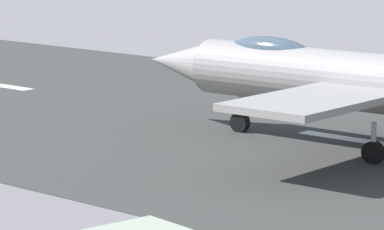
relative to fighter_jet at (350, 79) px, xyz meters
The scene contains 3 objects.
fighter_jet is the anchor object (origin of this frame).
crew_person 14.86m from the fighter_jet, 39.21° to the right, with size 0.33×0.70×1.59m.
marker_cone_mid 15.32m from the fighter_jet, 58.93° to the right, with size 0.44×0.44×0.55m, color orange.
Camera 1 is at (-20.85, 35.05, 8.25)m, focal length 107.99 mm.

